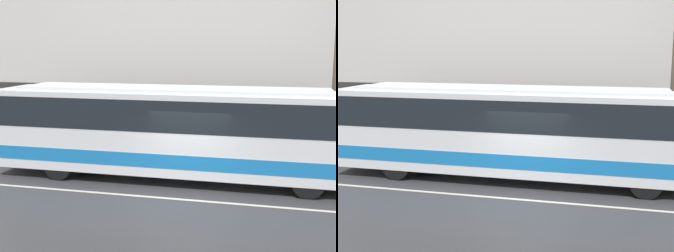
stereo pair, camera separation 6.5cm
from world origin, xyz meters
TOP-DOWN VIEW (x-y plane):
  - ground_plane at (0.00, 0.00)m, footprint 60.00×60.00m
  - sidewalk at (0.00, 5.16)m, footprint 60.00×2.31m
  - building_facade at (0.00, 6.46)m, footprint 60.00×0.35m
  - lane_stripe at (0.00, 0.00)m, footprint 54.00×0.14m
  - transit_bus at (-0.86, 2.16)m, footprint 12.15×2.59m
  - pedestrian_waiting at (-2.23, 4.51)m, footprint 0.36×0.36m

SIDE VIEW (x-z plane):
  - ground_plane at x=0.00m, z-range 0.00..0.00m
  - lane_stripe at x=0.00m, z-range 0.00..0.01m
  - sidewalk at x=0.00m, z-range 0.00..0.16m
  - pedestrian_waiting at x=-2.23m, z-range 0.11..1.84m
  - transit_bus at x=-0.86m, z-range 0.20..3.32m
  - building_facade at x=0.00m, z-range -0.21..12.09m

